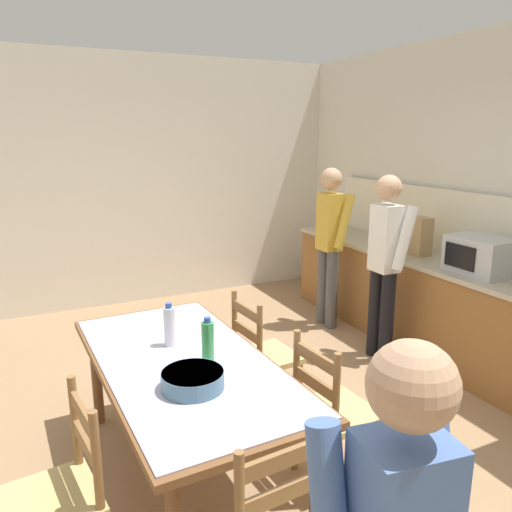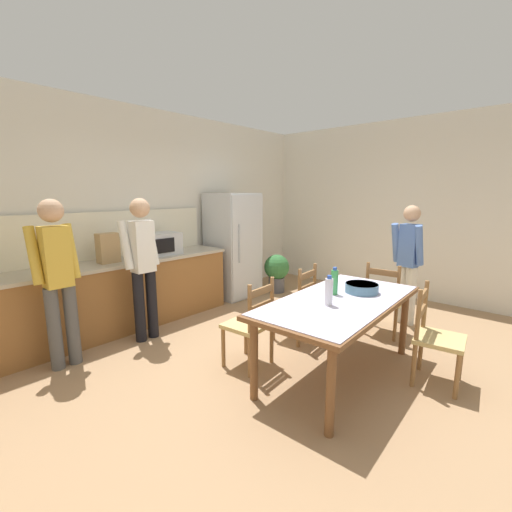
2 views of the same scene
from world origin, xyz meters
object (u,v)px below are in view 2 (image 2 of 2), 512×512
chair_side_far_right (297,303)px  potted_plant (277,270)px  serving_bowl (362,287)px  microwave (160,244)px  chair_side_far_left (251,324)px  bottle_near_centre (329,291)px  chair_side_near_right (435,337)px  person_at_counter (143,262)px  paper_bag (108,248)px  bottle_off_centre (334,282)px  dining_table (340,307)px  person_at_sink (58,275)px  chair_head_end (384,300)px  person_by_table (408,259)px  refrigerator (233,245)px

chair_side_far_right → potted_plant: 1.99m
serving_bowl → chair_side_far_right: size_ratio=0.35×
microwave → chair_side_far_left: size_ratio=0.55×
serving_bowl → bottle_near_centre: bearing=175.4°
chair_side_near_right → person_at_counter: size_ratio=0.54×
paper_bag → bottle_off_centre: size_ratio=1.33×
paper_bag → dining_table: bearing=-69.9°
dining_table → person_at_sink: size_ratio=1.14×
potted_plant → dining_table: bearing=-129.4°
bottle_off_centre → chair_side_far_right: bearing=64.8°
bottle_off_centre → chair_side_far_right: 0.84m
paper_bag → bottle_off_centre: (1.05, -2.50, -0.19)m
chair_head_end → chair_side_near_right: (-0.78, -0.78, 0.00)m
chair_side_near_right → person_at_counter: 3.14m
bottle_near_centre → person_by_table: 2.01m
paper_bag → chair_head_end: paper_bag is taller
refrigerator → paper_bag: size_ratio=4.79×
dining_table → person_by_table: person_by_table is taller
bottle_off_centre → microwave: bearing=97.3°
microwave → chair_head_end: (1.46, -2.58, -0.60)m
dining_table → chair_side_near_right: 0.89m
paper_bag → person_at_counter: person_at_counter is taller
serving_bowl → potted_plant: (1.46, 2.23, -0.42)m
microwave → paper_bag: size_ratio=1.39×
dining_table → chair_side_far_right: bearing=62.8°
chair_side_far_right → dining_table: bearing=57.5°
bottle_off_centre → chair_side_near_right: size_ratio=0.30×
paper_bag → chair_side_near_right: paper_bag is taller
serving_bowl → chair_side_near_right: chair_side_near_right is taller
bottle_near_centre → chair_side_far_right: 1.09m
chair_side_far_left → serving_bowl: bearing=130.2°
dining_table → potted_plant: 2.83m
microwave → chair_side_far_right: bearing=-71.4°
refrigerator → bottle_off_centre: refrigerator is taller
dining_table → person_at_counter: person_at_counter is taller
person_by_table → bottle_off_centre: bearing=3.3°
dining_table → refrigerator: bearing=66.2°
dining_table → person_at_sink: person_at_sink is taller
refrigerator → potted_plant: refrigerator is taller
bottle_near_centre → serving_bowl: bottle_near_centre is taller
person_at_counter → potted_plant: person_at_counter is taller
refrigerator → chair_side_far_right: size_ratio=1.90×
person_by_table → potted_plant: bearing=-82.6°
person_by_table → paper_bag: bearing=-36.1°
dining_table → chair_side_far_right: 0.89m
dining_table → microwave: bearing=95.1°
serving_bowl → chair_side_near_right: size_ratio=0.35×
person_at_sink → person_by_table: (3.47, -2.14, -0.06)m
refrigerator → person_at_counter: bearing=-165.6°
refrigerator → paper_bag: 2.12m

